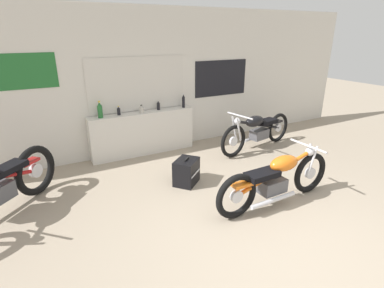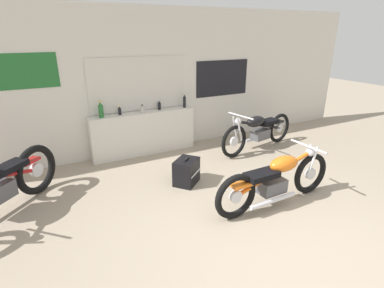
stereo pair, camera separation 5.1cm
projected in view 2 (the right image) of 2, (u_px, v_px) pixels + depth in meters
name	position (u px, v px, depth m)	size (l,w,h in m)	color
ground_plane	(287.00, 252.00, 3.38)	(24.00, 24.00, 0.00)	gray
wall_back	(159.00, 81.00, 5.99)	(10.00, 0.07, 2.80)	silver
sill_counter	(144.00, 133.00, 6.00)	(2.09, 0.28, 0.86)	silver
bottle_leftmost	(101.00, 110.00, 5.45)	(0.09, 0.09, 0.31)	#23662D
bottle_left_center	(120.00, 111.00, 5.64)	(0.06, 0.06, 0.17)	black
bottle_center	(142.00, 109.00, 5.78)	(0.09, 0.09, 0.16)	#B7B2A8
bottle_right_center	(159.00, 105.00, 6.02)	(0.06, 0.06, 0.19)	black
bottle_rightmost	(184.00, 101.00, 6.18)	(0.06, 0.06, 0.30)	black
motorcycle_orange	(276.00, 179.00, 4.18)	(2.04, 0.64, 0.80)	black
motorcycle_black	(258.00, 130.00, 6.22)	(2.05, 0.69, 0.83)	black
hard_case_black	(186.00, 172.00, 4.85)	(0.53, 0.51, 0.44)	black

